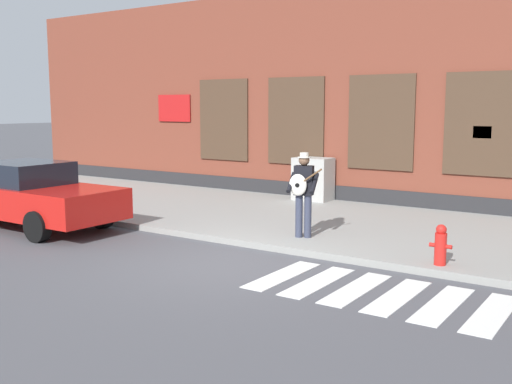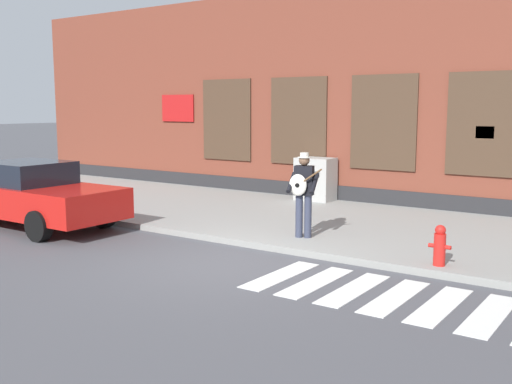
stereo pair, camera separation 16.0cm
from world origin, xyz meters
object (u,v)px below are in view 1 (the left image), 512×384
at_px(utility_box, 313,179).
at_px(busker, 303,190).
at_px(fire_hydrant, 441,245).
at_px(red_car, 31,195).

bearing_deg(utility_box, busker, -63.87).
xyz_separation_m(busker, utility_box, (-2.19, 4.47, -0.38)).
relative_size(busker, fire_hydrant, 2.49).
bearing_deg(fire_hydrant, utility_box, 135.89).
height_order(utility_box, fire_hydrant, utility_box).
xyz_separation_m(red_car, utility_box, (3.86, 6.53, -0.02)).
bearing_deg(red_car, fire_hydrant, 9.39).
height_order(busker, utility_box, busker).
distance_m(busker, fire_hydrant, 3.12).
distance_m(utility_box, fire_hydrant, 7.24).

